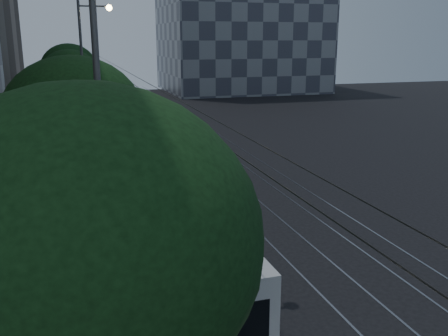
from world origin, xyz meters
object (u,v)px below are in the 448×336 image
Objects in this scene: car_white_a at (135,150)px; car_white_b at (116,137)px; car_white_d at (97,113)px; streetlamp_near at (112,78)px; pickup_silver at (153,170)px; streetlamp_far at (88,58)px; trolleybus at (166,240)px; car_white_c at (117,117)px.

car_white_b is at bearing 90.25° from car_white_a.
car_white_d is (-0.66, 12.81, -0.03)m from car_white_b.
car_white_b is 22.17m from streetlamp_near.
streetlamp_far reaches higher than pickup_silver.
trolleybus is 1.08× the size of streetlamp_near.
car_white_d is 0.33× the size of streetlamp_near.
car_white_b is 12.83m from car_white_d.
car_white_a is at bearing -69.52° from car_white_c.
car_white_c reaches higher than car_white_d.
streetlamp_near is (-2.43, -15.82, 5.67)m from car_white_a.
car_white_c is at bearing 86.54° from trolleybus.
car_white_a reaches higher than car_white_d.
car_white_a is at bearing 85.11° from trolleybus.
car_white_c is (0.00, 20.52, -0.25)m from pickup_silver.
car_white_b reaches higher than car_white_c.
streetlamp_near is 1.05× the size of streetlamp_far.
trolleybus is 31.75m from car_white_c.
trolleybus reaches higher than pickup_silver.
car_white_c is 3.68m from car_white_d.
trolleybus is 2.52× the size of car_white_a.
pickup_silver reaches higher than car_white_c.
car_white_c is (0.94, 9.50, -0.02)m from car_white_b.
streetlamp_near is (-2.68, -10.30, 5.58)m from pickup_silver.
car_white_a is (-0.24, 5.52, -0.09)m from pickup_silver.
trolleybus reaches higher than car_white_d.
streetlamp_far reaches higher than car_white_a.
car_white_b reaches higher than car_white_d.
streetlamp_far is at bearing -111.50° from car_white_d.
pickup_silver is 0.58× the size of streetlamp_near.
car_white_a reaches higher than car_white_c.
streetlamp_near is at bearing 144.41° from trolleybus.
streetlamp_near reaches higher than streetlamp_far.
car_white_a is 18.36m from car_white_d.
car_white_d is (-1.60, 23.83, -0.27)m from pickup_silver.
car_white_b is (-0.69, 5.50, -0.15)m from car_white_a.
streetlamp_near is (-1.08, -34.13, 5.85)m from car_white_d.
trolleybus reaches higher than car_white_a.
car_white_b is 0.43× the size of streetlamp_far.
pickup_silver is 1.67× the size of car_white_c.
streetlamp_near is at bearing -73.55° from car_white_c.
car_white_c is (0.24, 15.00, -0.17)m from car_white_a.
streetlamp_far is at bearing 89.48° from streetlamp_near.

